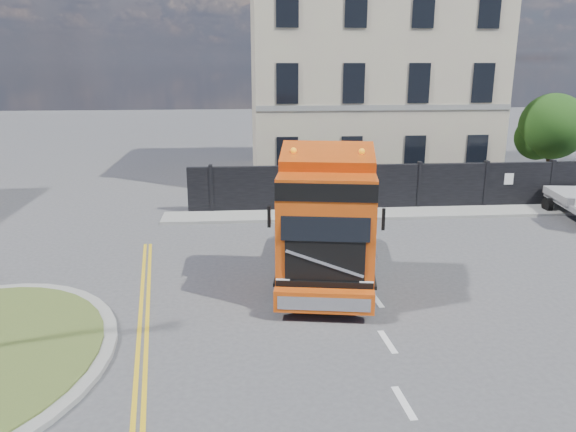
{
  "coord_description": "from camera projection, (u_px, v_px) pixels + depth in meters",
  "views": [
    {
      "loc": [
        -0.61,
        -14.42,
        6.4
      ],
      "look_at": [
        0.7,
        1.87,
        1.8
      ],
      "focal_mm": 35.0,
      "sensor_mm": 36.0,
      "label": 1
    }
  ],
  "objects": [
    {
      "name": "truck",
      "position": [
        326.0,
        227.0,
        15.83
      ],
      "size": [
        3.53,
        7.02,
        4.02
      ],
      "rotation": [
        0.0,
        0.0,
        -0.16
      ],
      "color": "black",
      "rests_on": "ground"
    },
    {
      "name": "tree",
      "position": [
        549.0,
        129.0,
        27.5
      ],
      "size": [
        3.2,
        3.2,
        4.8
      ],
      "color": "#382619",
      "rests_on": "ground"
    },
    {
      "name": "hoarding_fence",
      "position": [
        408.0,
        187.0,
        24.48
      ],
      "size": [
        18.8,
        0.25,
        2.0
      ],
      "color": "black",
      "rests_on": "ground"
    },
    {
      "name": "pavement_far",
      "position": [
        400.0,
        213.0,
        23.83
      ],
      "size": [
        20.0,
        1.6,
        0.12
      ],
      "primitive_type": "cube",
      "color": "gray",
      "rests_on": "ground"
    },
    {
      "name": "ground",
      "position": [
        268.0,
        297.0,
        15.62
      ],
      "size": [
        120.0,
        120.0,
        0.0
      ],
      "primitive_type": "plane",
      "color": "#424244",
      "rests_on": "ground"
    },
    {
      "name": "georgian_building",
      "position": [
        364.0,
        70.0,
        30.34
      ],
      "size": [
        12.3,
        10.3,
        12.8
      ],
      "color": "#B6A491",
      "rests_on": "ground"
    }
  ]
}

